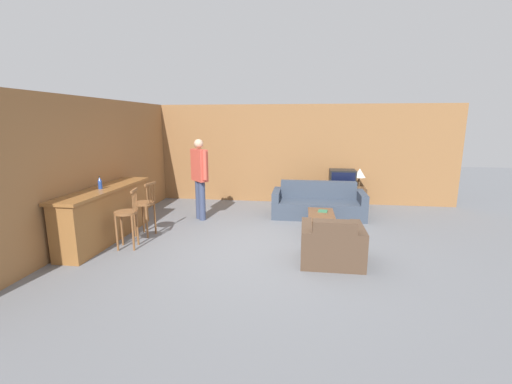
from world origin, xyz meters
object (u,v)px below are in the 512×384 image
Objects in this scene: bar_chair_near at (127,217)px; bottle at (100,183)px; coffee_table at (321,217)px; book_on_table at (323,211)px; tv_unit at (341,197)px; bar_chair_mid at (145,207)px; couch_far at (318,205)px; person_by_window at (200,175)px; armchair_near at (332,246)px; tv at (342,179)px; table_lamp at (360,174)px.

bar_chair_near is 0.85m from bottle.
book_on_table is (0.04, 0.21, 0.07)m from coffee_table.
tv_unit is 5.75× the size of book_on_table.
bar_chair_mid is at bearing -166.98° from book_on_table.
bottle is (-3.95, -2.25, 0.81)m from couch_far.
bottle is at bearing -129.20° from person_by_window.
book_on_table is at bearing 23.26° from bar_chair_near.
armchair_near is (3.45, -0.17, -0.28)m from bar_chair_near.
bar_chair_near is 3.47m from armchair_near.
person_by_window reaches higher than coffee_table.
couch_far is at bearing 36.87° from bar_chair_near.
bottle reaches higher than armchair_near.
tv_unit is (3.97, 2.80, -0.30)m from bar_chair_mid.
person_by_window reaches higher than book_on_table.
tv is (0.61, 2.22, 0.41)m from coffee_table.
table_lamp reaches higher than coffee_table.
tv is 5.60m from bottle.
person_by_window is at bearing 166.20° from coffee_table.
armchair_near is 3.68m from tv_unit.
book_on_table is at bearing -105.95° from tv.
bar_chair_mid is 0.58× the size of person_by_window.
tv is at bearing 74.57° from coffee_table.
couch_far reaches higher than coffee_table.
book_on_table is (-0.06, 1.63, 0.12)m from armchair_near.
couch_far is at bearing 29.61° from bottle.
bar_chair_near is 4.19m from couch_far.
couch_far is 3.25× the size of tv.
bar_chair_mid is at bearing -120.61° from person_by_window.
tv_unit is at bearing 41.21° from bar_chair_near.
book_on_table is at bearing -87.38° from couch_far.
person_by_window is (-2.67, 0.44, 0.61)m from book_on_table.
bottle is at bearing -147.27° from table_lamp.
table_lamp is (1.04, 2.23, 0.55)m from coffee_table.
table_lamp is (5.00, 3.21, -0.21)m from bottle.
bottle is (-0.61, 0.26, 0.52)m from bar_chair_near.
bar_chair_mid is 3.49m from book_on_table.
bar_chair_near is 0.67m from bar_chair_mid.
couch_far is 9.17× the size of bottle.
bottle reaches higher than tv.
couch_far is 1.16× the size of person_by_window.
coffee_table is (3.35, 0.57, -0.23)m from bar_chair_mid.
armchair_near is (3.45, -0.85, -0.28)m from bar_chair_mid.
coffee_table is 2.34m from tv.
bar_chair_near reaches higher than book_on_table.
armchair_near is 1.94× the size of table_lamp.
tv_unit reaches higher than book_on_table.
book_on_table is at bearing 79.76° from coffee_table.
couch_far is 1.96× the size of coffee_table.
tv is 0.44m from table_lamp.
bar_chair_near is at bearing -156.74° from book_on_table.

